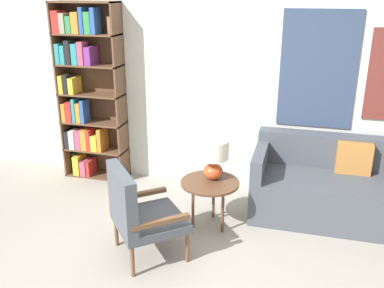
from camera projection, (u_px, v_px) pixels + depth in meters
ground_plane at (161, 282)px, 3.61m from camera, size 14.00×14.00×0.00m
wall_back at (219, 77)px, 4.97m from camera, size 6.40×0.08×2.70m
bookshelf at (85, 91)px, 5.28m from camera, size 0.80×0.30×2.19m
armchair at (137, 210)px, 3.79m from camera, size 0.84×0.84×0.88m
couch at (351, 190)px, 4.53m from camera, size 2.05×0.86×0.83m
side_table at (210, 186)px, 4.31m from camera, size 0.59×0.59×0.50m
table_lamp at (213, 155)px, 4.28m from camera, size 0.30×0.30×0.42m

